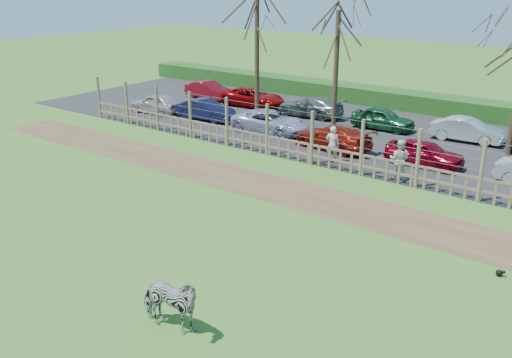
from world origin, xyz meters
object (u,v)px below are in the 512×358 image
Objects in this scene: car_9 at (310,107)px; crow at (500,273)px; car_1 at (206,110)px; car_8 at (253,97)px; car_7 at (209,90)px; tree_left at (257,25)px; car_10 at (383,119)px; zebra at (169,304)px; car_3 at (333,137)px; car_0 at (156,103)px; tree_mid at (337,43)px; car_11 at (467,130)px; car_4 at (425,153)px; visitor_b at (399,160)px; car_2 at (270,122)px; visitor_a at (333,144)px.

crow is at bearing 43.10° from car_9.
car_8 is at bearing -5.38° from car_1.
car_1 is 6.09m from car_7.
car_1 is (-19.27, 8.83, 0.53)m from crow.
tree_left reaches higher than car_1.
car_10 is at bearing 26.54° from tree_left.
car_3 is (-4.54, 15.77, -0.11)m from zebra.
crow is 0.08× the size of car_0.
crow is at bearing -144.46° from car_10.
tree_mid is 12.41m from car_7.
tree_mid is 8.11m from car_11.
car_0 is (-11.17, -2.65, -4.23)m from tree_mid.
car_7 is at bearing 86.86° from car_10.
car_10 is at bearing -70.29° from car_1.
car_0 is at bearing -166.11° from tree_left.
car_7 is at bearing -105.11° from car_3.
tree_mid is at bearing -111.18° from car_8.
car_1 and car_10 have the same top height.
visitor_b is at bearing 174.86° from car_4.
car_11 is (10.92, 3.59, -4.98)m from tree_left.
car_9 is 4.87m from car_10.
car_8 is 9.35m from car_10.
crow is 13.08m from car_3.
car_2 is 4.50m from car_9.
zebra is 23.48m from car_0.
car_8 and car_9 have the same top height.
zebra is 25.03m from car_8.
car_0 reaches higher than crow.
car_11 is (4.53, 0.39, 0.00)m from car_10.
car_11 is at bearing 21.94° from tree_mid.
crow is at bearing 64.08° from car_0.
visitor_a is 2.25m from car_3.
car_1 and car_2 have the same top height.
car_11 is (13.87, 0.10, 0.00)m from car_8.
crow is 0.06× the size of car_9.
car_4 is 5.19m from car_11.
tree_mid reaches higher than car_1.
car_10 is (-4.20, 20.76, -0.11)m from zebra.
car_8 is at bearing -89.60° from car_7.
visitor_a reaches higher than car_7.
car_0 is (-6.67, -1.65, -4.98)m from tree_left.
car_11 is (13.91, 4.69, 0.00)m from car_1.
car_7 is at bearing 167.21° from tree_mid.
car_0 is 0.97× the size of car_7.
car_10 is (4.86, -0.15, 0.00)m from car_9.
tree_left is 4.67m from tree_mid.
visitor_a reaches higher than car_11.
visitor_a is (2.65, -4.74, -3.96)m from tree_mid.
car_7 is 8.41m from car_9.
car_11 is at bearing 18.18° from tree_left.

